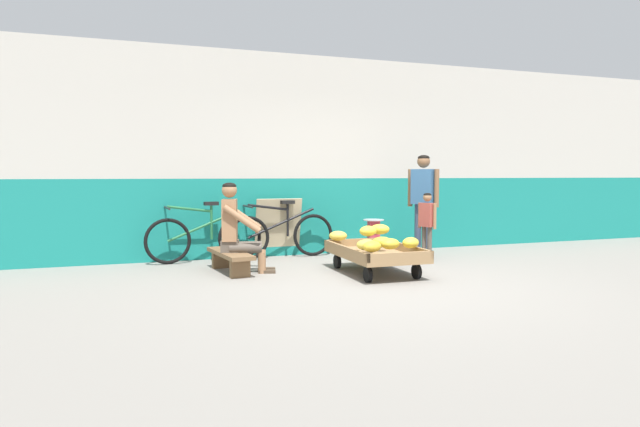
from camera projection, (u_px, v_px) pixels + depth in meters
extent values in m
plane|color=gray|center=(384.00, 286.00, 6.15)|extent=(80.00, 80.00, 0.00)
cube|color=#19847A|center=(307.00, 216.00, 8.70)|extent=(16.00, 0.30, 1.18)
cube|color=beige|center=(307.00, 118.00, 8.59)|extent=(16.00, 0.30, 1.88)
cube|color=#99754C|center=(375.00, 255.00, 6.92)|extent=(0.86, 1.45, 0.05)
cube|color=#99754C|center=(345.00, 250.00, 6.79)|extent=(0.06, 1.44, 0.10)
cube|color=#99754C|center=(403.00, 248.00, 7.04)|extent=(0.06, 1.44, 0.10)
cube|color=#99754C|center=(354.00, 242.00, 7.58)|extent=(0.84, 0.05, 0.10)
cube|color=#99754C|center=(400.00, 257.00, 6.25)|extent=(0.84, 0.05, 0.10)
cylinder|color=black|center=(337.00, 262.00, 7.30)|extent=(0.05, 0.18, 0.18)
cylinder|color=black|center=(381.00, 259.00, 7.51)|extent=(0.05, 0.18, 0.18)
cylinder|color=black|center=(368.00, 275.00, 6.35)|extent=(0.05, 0.18, 0.18)
cylinder|color=black|center=(417.00, 272.00, 6.55)|extent=(0.05, 0.18, 0.18)
ellipsoid|color=yellow|center=(411.00, 243.00, 6.61)|extent=(0.30, 0.28, 0.13)
ellipsoid|color=gold|center=(372.00, 246.00, 6.26)|extent=(0.29, 0.25, 0.13)
ellipsoid|color=yellow|center=(338.00, 236.00, 7.35)|extent=(0.29, 0.27, 0.13)
ellipsoid|color=gold|center=(382.00, 242.00, 6.67)|extent=(0.29, 0.25, 0.13)
ellipsoid|color=yellow|center=(367.00, 245.00, 6.40)|extent=(0.29, 0.26, 0.13)
ellipsoid|color=gold|center=(390.00, 244.00, 6.50)|extent=(0.27, 0.22, 0.13)
ellipsoid|color=yellow|center=(368.00, 231.00, 6.76)|extent=(0.29, 0.26, 0.13)
ellipsoid|color=yellow|center=(380.00, 229.00, 6.97)|extent=(0.30, 0.28, 0.13)
cube|color=brown|center=(230.00, 253.00, 6.98)|extent=(0.43, 1.13, 0.05)
cube|color=brown|center=(221.00, 260.00, 7.33)|extent=(0.25, 0.11, 0.22)
cube|color=brown|center=(240.00, 269.00, 6.65)|extent=(0.25, 0.11, 0.22)
cylinder|color=#9E704C|center=(262.00, 260.00, 7.11)|extent=(0.10, 0.10, 0.27)
cube|color=#4C3D2D|center=(267.00, 269.00, 7.13)|extent=(0.24, 0.14, 0.04)
cylinder|color=brown|center=(246.00, 246.00, 7.08)|extent=(0.42, 0.22, 0.13)
cylinder|color=#9E704C|center=(262.00, 263.00, 6.94)|extent=(0.10, 0.10, 0.27)
cube|color=#4C3D2D|center=(267.00, 272.00, 6.95)|extent=(0.24, 0.14, 0.04)
cylinder|color=brown|center=(246.00, 248.00, 6.90)|extent=(0.42, 0.22, 0.13)
cube|color=brown|center=(230.00, 246.00, 6.97)|extent=(0.28, 0.33, 0.14)
cube|color=#9E704C|center=(230.00, 220.00, 6.95)|extent=(0.25, 0.35, 0.52)
cylinder|color=#9E704C|center=(243.00, 217.00, 7.16)|extent=(0.47, 0.19, 0.36)
cylinder|color=#9E704C|center=(242.00, 219.00, 6.76)|extent=(0.47, 0.19, 0.36)
sphere|color=#9E704C|center=(229.00, 190.00, 6.92)|extent=(0.19, 0.19, 0.19)
ellipsoid|color=black|center=(229.00, 186.00, 6.92)|extent=(0.17, 0.17, 0.09)
cube|color=gold|center=(373.00, 250.00, 8.02)|extent=(0.36, 0.28, 0.30)
cylinder|color=#28282D|center=(374.00, 238.00, 8.00)|extent=(0.20, 0.20, 0.03)
cube|color=#C6384C|center=(374.00, 229.00, 7.99)|extent=(0.16, 0.10, 0.24)
cylinder|color=white|center=(375.00, 229.00, 7.94)|extent=(0.13, 0.01, 0.13)
cylinder|color=#B2B5BA|center=(374.00, 220.00, 7.99)|extent=(0.30, 0.30, 0.01)
torus|color=black|center=(168.00, 241.00, 7.62)|extent=(0.64, 0.09, 0.64)
torus|color=black|center=(240.00, 238.00, 8.01)|extent=(0.64, 0.09, 0.64)
cylinder|color=#236B3D|center=(204.00, 226.00, 7.80)|extent=(1.03, 0.09, 0.43)
cylinder|color=#236B3D|center=(211.00, 222.00, 7.84)|extent=(0.04, 0.04, 0.48)
cylinder|color=#236B3D|center=(190.00, 209.00, 7.71)|extent=(0.62, 0.07, 0.12)
cube|color=black|center=(211.00, 204.00, 7.82)|extent=(0.21, 0.11, 0.05)
cylinder|color=black|center=(167.00, 208.00, 7.59)|extent=(0.06, 0.48, 0.03)
torus|color=black|center=(248.00, 238.00, 8.01)|extent=(0.64, 0.09, 0.64)
torus|color=black|center=(313.00, 235.00, 8.41)|extent=(0.64, 0.09, 0.64)
cylinder|color=black|center=(281.00, 223.00, 8.19)|extent=(1.03, 0.10, 0.43)
cylinder|color=black|center=(288.00, 220.00, 8.23)|extent=(0.04, 0.04, 0.48)
cylinder|color=black|center=(268.00, 207.00, 8.10)|extent=(0.62, 0.07, 0.12)
cube|color=black|center=(288.00, 202.00, 8.21)|extent=(0.21, 0.11, 0.05)
cylinder|color=black|center=(248.00, 206.00, 7.98)|extent=(0.06, 0.48, 0.03)
cube|color=#C6B289|center=(278.00, 228.00, 8.34)|extent=(0.70, 0.22, 0.88)
cylinder|color=#38425B|center=(428.00, 231.00, 8.22)|extent=(0.10, 0.10, 0.80)
cylinder|color=#38425B|center=(418.00, 230.00, 8.31)|extent=(0.10, 0.10, 0.80)
cube|color=#386693|center=(423.00, 187.00, 8.22)|extent=(0.35, 0.38, 0.52)
cylinder|color=brown|center=(437.00, 188.00, 8.10)|extent=(0.07, 0.07, 0.56)
cylinder|color=brown|center=(410.00, 188.00, 8.34)|extent=(0.07, 0.07, 0.56)
sphere|color=brown|center=(424.00, 161.00, 8.19)|extent=(0.19, 0.19, 0.19)
ellipsoid|color=black|center=(424.00, 158.00, 8.19)|extent=(0.17, 0.17, 0.09)
cylinder|color=brown|center=(430.00, 245.00, 7.73)|extent=(0.06, 0.06, 0.51)
cylinder|color=brown|center=(424.00, 244.00, 7.81)|extent=(0.06, 0.06, 0.51)
cube|color=#B24C42|center=(427.00, 215.00, 7.74)|extent=(0.19, 0.24, 0.33)
cylinder|color=#9E704C|center=(435.00, 216.00, 7.64)|extent=(0.05, 0.05, 0.36)
cylinder|color=#9E704C|center=(420.00, 215.00, 7.84)|extent=(0.05, 0.05, 0.36)
sphere|color=#9E704C|center=(427.00, 197.00, 7.72)|extent=(0.12, 0.12, 0.12)
ellipsoid|color=black|center=(427.00, 195.00, 7.72)|extent=(0.11, 0.11, 0.05)
cube|color=#3370B7|center=(389.00, 254.00, 7.75)|extent=(0.18, 0.12, 0.24)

